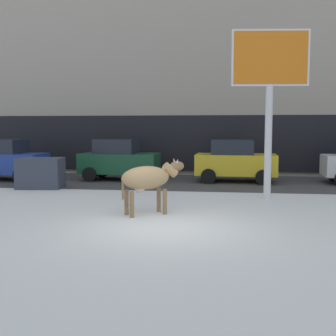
{
  "coord_description": "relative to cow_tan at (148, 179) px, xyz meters",
  "views": [
    {
      "loc": [
        1.38,
        -9.74,
        2.38
      ],
      "look_at": [
        -0.35,
        3.4,
        1.1
      ],
      "focal_mm": 44.61,
      "sensor_mm": 36.0,
      "label": 1
    }
  ],
  "objects": [
    {
      "name": "ground_plane",
      "position": [
        0.65,
        -1.44,
        -0.99
      ],
      "size": [
        120.0,
        120.0,
        0.0
      ],
      "primitive_type": "plane",
      "color": "white"
    },
    {
      "name": "road_strip",
      "position": [
        0.65,
        7.03,
        -0.99
      ],
      "size": [
        60.0,
        5.6,
        0.01
      ],
      "primitive_type": "cube",
      "color": "#423F3F",
      "rests_on": "ground"
    },
    {
      "name": "building_facade",
      "position": [
        0.65,
        12.9,
        5.49
      ],
      "size": [
        44.0,
        6.1,
        13.0
      ],
      "color": "#A39989",
      "rests_on": "ground"
    },
    {
      "name": "cow_tan",
      "position": [
        0.0,
        0.0,
        0.0
      ],
      "size": [
        1.8,
        1.41,
        1.54
      ],
      "color": "tan",
      "rests_on": "ground"
    },
    {
      "name": "billboard",
      "position": [
        3.52,
        3.03,
        3.32
      ],
      "size": [
        2.53,
        0.48,
        5.56
      ],
      "color": "silver",
      "rests_on": "ground"
    },
    {
      "name": "car_blue_hatchback",
      "position": [
        -7.79,
        6.65,
        -0.07
      ],
      "size": [
        3.56,
        2.03,
        1.86
      ],
      "color": "#233D9E",
      "rests_on": "ground"
    },
    {
      "name": "car_darkgreen_hatchback",
      "position": [
        -2.67,
        7.35,
        -0.07
      ],
      "size": [
        3.56,
        2.03,
        1.86
      ],
      "color": "#194C2D",
      "rests_on": "ground"
    },
    {
      "name": "car_yellow_hatchback",
      "position": [
        2.57,
        7.37,
        -0.07
      ],
      "size": [
        3.56,
        2.03,
        1.86
      ],
      "color": "gold",
      "rests_on": "ground"
    },
    {
      "name": "pedestrian_near_billboard",
      "position": [
        -6.3,
        10.34,
        -0.11
      ],
      "size": [
        0.36,
        0.24,
        1.73
      ],
      "color": "#282833",
      "rests_on": "ground"
    },
    {
      "name": "pedestrian_by_cars",
      "position": [
        -4.1,
        10.34,
        -0.11
      ],
      "size": [
        0.36,
        0.24,
        1.73
      ],
      "color": "#282833",
      "rests_on": "ground"
    },
    {
      "name": "pedestrian_far_left",
      "position": [
        -7.67,
        10.34,
        -0.11
      ],
      "size": [
        0.36,
        0.24,
        1.73
      ],
      "color": "#282833",
      "rests_on": "ground"
    },
    {
      "name": "dumpster",
      "position": [
        -5.11,
        4.4,
        -0.39
      ],
      "size": [
        1.8,
        1.26,
        1.2
      ],
      "primitive_type": "cube",
      "rotation": [
        0.0,
        0.0,
        0.1
      ],
      "color": "#383D4C",
      "rests_on": "ground"
    }
  ]
}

